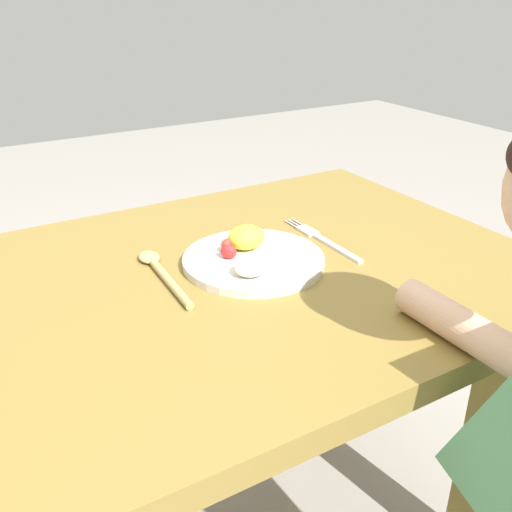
% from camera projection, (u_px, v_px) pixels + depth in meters
% --- Properties ---
extents(dining_table, '(1.25, 0.80, 0.71)m').
position_uv_depth(dining_table, '(200.00, 342.00, 1.05)').
color(dining_table, olive).
rests_on(dining_table, ground_plane).
extents(plate, '(0.26, 0.26, 0.06)m').
position_uv_depth(plate, '(252.00, 257.00, 1.05)').
color(plate, beige).
rests_on(plate, dining_table).
extents(fork, '(0.03, 0.24, 0.01)m').
position_uv_depth(fork, '(322.00, 239.00, 1.15)').
color(fork, silver).
rests_on(fork, dining_table).
extents(spoon, '(0.04, 0.23, 0.01)m').
position_uv_depth(spoon, '(161.00, 271.00, 1.02)').
color(spoon, tan).
rests_on(spoon, dining_table).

